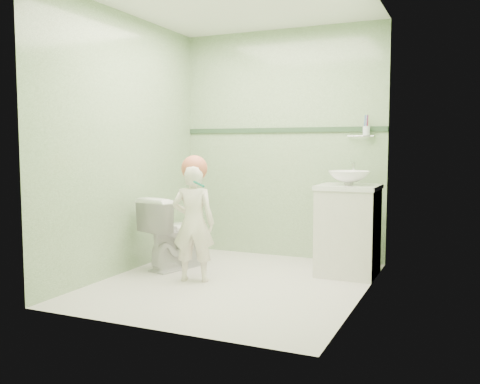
% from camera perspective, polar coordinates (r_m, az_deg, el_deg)
% --- Properties ---
extents(ground, '(2.50, 2.50, 0.00)m').
position_cam_1_polar(ground, '(4.59, -0.77, -9.91)').
color(ground, silver).
rests_on(ground, ground).
extents(room_shell, '(2.50, 2.54, 2.40)m').
position_cam_1_polar(room_shell, '(4.43, -0.78, 5.26)').
color(room_shell, '#88A978').
rests_on(room_shell, ground).
extents(trim_stripe, '(2.20, 0.02, 0.05)m').
position_cam_1_polar(trim_stripe, '(5.58, 4.53, 6.75)').
color(trim_stripe, '#2F4C31').
rests_on(trim_stripe, room_shell).
extents(vanity, '(0.52, 0.50, 0.80)m').
position_cam_1_polar(vanity, '(4.90, 11.70, -4.26)').
color(vanity, silver).
rests_on(vanity, ground).
extents(counter, '(0.54, 0.52, 0.04)m').
position_cam_1_polar(counter, '(4.85, 11.79, 0.53)').
color(counter, white).
rests_on(counter, vanity).
extents(basin, '(0.37, 0.37, 0.13)m').
position_cam_1_polar(basin, '(4.84, 11.80, 1.52)').
color(basin, white).
rests_on(basin, counter).
extents(faucet, '(0.03, 0.13, 0.18)m').
position_cam_1_polar(faucet, '(5.02, 12.26, 2.54)').
color(faucet, silver).
rests_on(faucet, counter).
extents(cup_holder, '(0.26, 0.07, 0.21)m').
position_cam_1_polar(cup_holder, '(5.30, 13.54, 6.50)').
color(cup_holder, silver).
rests_on(cup_holder, room_shell).
extents(toilet, '(0.57, 0.77, 0.70)m').
position_cam_1_polar(toilet, '(5.11, -6.96, -4.38)').
color(toilet, white).
rests_on(toilet, ground).
extents(toddler, '(0.43, 0.34, 1.02)m').
position_cam_1_polar(toddler, '(4.58, -5.10, -3.40)').
color(toddler, '#F0E1D0').
rests_on(toddler, ground).
extents(hair_cap, '(0.23, 0.23, 0.23)m').
position_cam_1_polar(hair_cap, '(4.56, -4.99, 2.59)').
color(hair_cap, '#C76647').
rests_on(hair_cap, toddler).
extents(teal_toothbrush, '(0.11, 0.14, 0.08)m').
position_cam_1_polar(teal_toothbrush, '(4.40, -4.56, 0.93)').
color(teal_toothbrush, '#117D62').
rests_on(teal_toothbrush, toddler).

